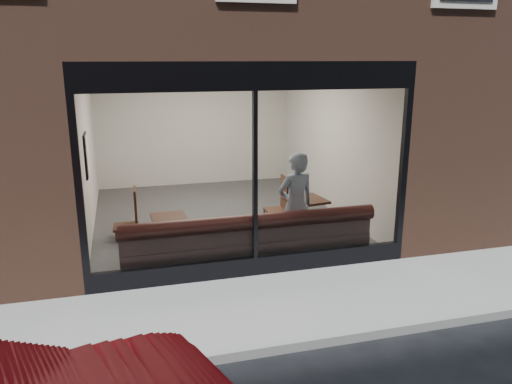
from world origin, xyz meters
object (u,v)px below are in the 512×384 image
object	(u,v)px
cafe_table_left	(169,217)
cafe_table_right	(306,200)
person	(296,205)
banquette	(249,252)
cafe_chair_right	(275,210)
cafe_chair_left	(126,227)

from	to	relation	value
cafe_table_left	cafe_table_right	xyz separation A→B (m)	(2.51, 0.36, 0.00)
person	banquette	bearing A→B (deg)	1.77
banquette	cafe_chair_right	world-z (taller)	banquette
person	cafe_table_right	size ratio (longest dim) A/B	2.65
cafe_chair_left	cafe_chair_right	size ratio (longest dim) A/B	1.16
person	cafe_chair_left	size ratio (longest dim) A/B	3.84
banquette	cafe_chair_right	distance (m)	2.28
person	cafe_table_right	xyz separation A→B (m)	(0.46, 0.74, -0.15)
banquette	cafe_chair_right	size ratio (longest dim) A/B	10.03
person	cafe_table_left	bearing A→B (deg)	-20.18
cafe_table_left	person	bearing A→B (deg)	-10.40
person	cafe_table_left	size ratio (longest dim) A/B	3.25
cafe_chair_left	cafe_chair_right	distance (m)	2.97
person	cafe_table_right	distance (m)	0.89
person	cafe_chair_right	bearing A→B (deg)	-106.92
cafe_table_left	cafe_chair_right	distance (m)	2.75
cafe_table_right	cafe_chair_right	bearing A→B (deg)	102.06
cafe_chair_right	banquette	bearing A→B (deg)	61.73
banquette	cafe_chair_left	world-z (taller)	banquette
cafe_table_right	cafe_chair_left	world-z (taller)	cafe_table_right
banquette	cafe_table_right	distance (m)	1.68
cafe_chair_right	person	bearing A→B (deg)	82.86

